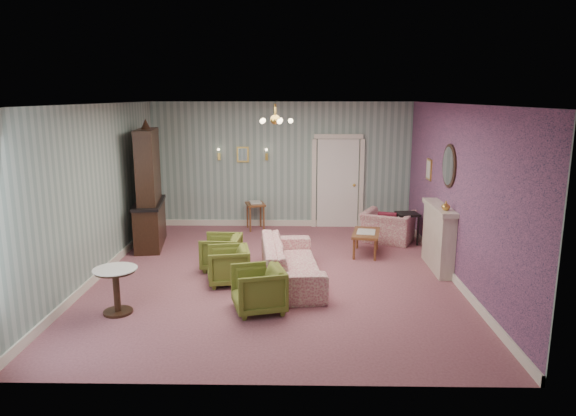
{
  "coord_description": "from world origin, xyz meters",
  "views": [
    {
      "loc": [
        0.36,
        -8.56,
        3.03
      ],
      "look_at": [
        0.2,
        0.4,
        1.1
      ],
      "focal_mm": 32.6,
      "sensor_mm": 36.0,
      "label": 1
    }
  ],
  "objects_px": {
    "olive_chair_c": "(221,250)",
    "dresser": "(148,185)",
    "sofa_chintz": "(291,255)",
    "coffee_table": "(366,243)",
    "olive_chair_a": "(258,287)",
    "pedestal_table": "(117,291)",
    "side_table_black": "(407,228)",
    "fireplace": "(438,237)",
    "wingback_chair": "(388,222)",
    "olive_chair_b": "(228,264)"
  },
  "relations": [
    {
      "from": "olive_chair_c",
      "to": "pedestal_table",
      "type": "height_order",
      "value": "olive_chair_c"
    },
    {
      "from": "sofa_chintz",
      "to": "side_table_black",
      "type": "relative_size",
      "value": 3.53
    },
    {
      "from": "sofa_chintz",
      "to": "coffee_table",
      "type": "xyz_separation_m",
      "value": [
        1.44,
        1.51,
        -0.22
      ]
    },
    {
      "from": "fireplace",
      "to": "coffee_table",
      "type": "height_order",
      "value": "fireplace"
    },
    {
      "from": "olive_chair_a",
      "to": "dresser",
      "type": "bearing_deg",
      "value": -159.14
    },
    {
      "from": "olive_chair_a",
      "to": "olive_chair_c",
      "type": "distance_m",
      "value": 2.01
    },
    {
      "from": "olive_chair_b",
      "to": "wingback_chair",
      "type": "relative_size",
      "value": 0.67
    },
    {
      "from": "olive_chair_c",
      "to": "pedestal_table",
      "type": "distance_m",
      "value": 2.3
    },
    {
      "from": "olive_chair_b",
      "to": "wingback_chair",
      "type": "distance_m",
      "value": 3.98
    },
    {
      "from": "olive_chair_b",
      "to": "pedestal_table",
      "type": "height_order",
      "value": "olive_chair_b"
    },
    {
      "from": "sofa_chintz",
      "to": "dresser",
      "type": "height_order",
      "value": "dresser"
    },
    {
      "from": "wingback_chair",
      "to": "fireplace",
      "type": "xyz_separation_m",
      "value": [
        0.58,
        -1.74,
        0.14
      ]
    },
    {
      "from": "olive_chair_a",
      "to": "olive_chair_b",
      "type": "relative_size",
      "value": 1.06
    },
    {
      "from": "coffee_table",
      "to": "wingback_chair",
      "type": "bearing_deg",
      "value": 57.32
    },
    {
      "from": "sofa_chintz",
      "to": "fireplace",
      "type": "height_order",
      "value": "fireplace"
    },
    {
      "from": "sofa_chintz",
      "to": "side_table_black",
      "type": "height_order",
      "value": "sofa_chintz"
    },
    {
      "from": "olive_chair_a",
      "to": "fireplace",
      "type": "relative_size",
      "value": 0.51
    },
    {
      "from": "olive_chair_a",
      "to": "pedestal_table",
      "type": "xyz_separation_m",
      "value": [
        -2.0,
        -0.12,
        -0.02
      ]
    },
    {
      "from": "olive_chair_c",
      "to": "side_table_black",
      "type": "xyz_separation_m",
      "value": [
        3.63,
        1.7,
        -0.01
      ]
    },
    {
      "from": "wingback_chair",
      "to": "pedestal_table",
      "type": "xyz_separation_m",
      "value": [
        -4.46,
        -3.79,
        -0.1
      ]
    },
    {
      "from": "dresser",
      "to": "coffee_table",
      "type": "height_order",
      "value": "dresser"
    },
    {
      "from": "dresser",
      "to": "wingback_chair",
      "type": "bearing_deg",
      "value": -4.6
    },
    {
      "from": "olive_chair_b",
      "to": "sofa_chintz",
      "type": "xyz_separation_m",
      "value": [
        1.03,
        0.15,
        0.11
      ]
    },
    {
      "from": "dresser",
      "to": "sofa_chintz",
      "type": "bearing_deg",
      "value": -43.92
    },
    {
      "from": "pedestal_table",
      "to": "fireplace",
      "type": "bearing_deg",
      "value": 22.05
    },
    {
      "from": "fireplace",
      "to": "coffee_table",
      "type": "relative_size",
      "value": 1.58
    },
    {
      "from": "fireplace",
      "to": "side_table_black",
      "type": "distance_m",
      "value": 1.65
    },
    {
      "from": "fireplace",
      "to": "side_table_black",
      "type": "relative_size",
      "value": 2.14
    },
    {
      "from": "olive_chair_a",
      "to": "coffee_table",
      "type": "xyz_separation_m",
      "value": [
        1.89,
        2.77,
        -0.13
      ]
    },
    {
      "from": "olive_chair_a",
      "to": "dresser",
      "type": "relative_size",
      "value": 0.28
    },
    {
      "from": "olive_chair_a",
      "to": "fireplace",
      "type": "distance_m",
      "value": 3.61
    },
    {
      "from": "dresser",
      "to": "fireplace",
      "type": "xyz_separation_m",
      "value": [
        5.51,
        -1.38,
        -0.68
      ]
    },
    {
      "from": "wingback_chair",
      "to": "dresser",
      "type": "distance_m",
      "value": 5.01
    },
    {
      "from": "wingback_chair",
      "to": "side_table_black",
      "type": "bearing_deg",
      "value": -172.7
    },
    {
      "from": "coffee_table",
      "to": "side_table_black",
      "type": "relative_size",
      "value": 1.36
    },
    {
      "from": "wingback_chair",
      "to": "coffee_table",
      "type": "xyz_separation_m",
      "value": [
        -0.58,
        -0.9,
        -0.21
      ]
    },
    {
      "from": "fireplace",
      "to": "coffee_table",
      "type": "xyz_separation_m",
      "value": [
        -1.16,
        0.84,
        -0.35
      ]
    },
    {
      "from": "sofa_chintz",
      "to": "fireplace",
      "type": "distance_m",
      "value": 2.69
    },
    {
      "from": "dresser",
      "to": "fireplace",
      "type": "distance_m",
      "value": 5.72
    },
    {
      "from": "olive_chair_b",
      "to": "sofa_chintz",
      "type": "relative_size",
      "value": 0.29
    },
    {
      "from": "wingback_chair",
      "to": "side_table_black",
      "type": "height_order",
      "value": "wingback_chair"
    },
    {
      "from": "olive_chair_c",
      "to": "sofa_chintz",
      "type": "height_order",
      "value": "sofa_chintz"
    },
    {
      "from": "olive_chair_a",
      "to": "olive_chair_c",
      "type": "height_order",
      "value": "olive_chair_a"
    },
    {
      "from": "olive_chair_b",
      "to": "fireplace",
      "type": "height_order",
      "value": "fireplace"
    },
    {
      "from": "olive_chair_c",
      "to": "dresser",
      "type": "relative_size",
      "value": 0.27
    },
    {
      "from": "wingback_chair",
      "to": "fireplace",
      "type": "distance_m",
      "value": 1.84
    },
    {
      "from": "sofa_chintz",
      "to": "coffee_table",
      "type": "height_order",
      "value": "sofa_chintz"
    },
    {
      "from": "olive_chair_b",
      "to": "fireplace",
      "type": "bearing_deg",
      "value": 92.43
    },
    {
      "from": "pedestal_table",
      "to": "olive_chair_a",
      "type": "bearing_deg",
      "value": 3.37
    },
    {
      "from": "olive_chair_c",
      "to": "sofa_chintz",
      "type": "xyz_separation_m",
      "value": [
        1.25,
        -0.59,
        0.11
      ]
    }
  ]
}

